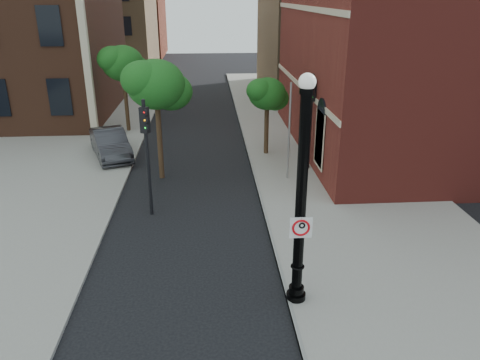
{
  "coord_description": "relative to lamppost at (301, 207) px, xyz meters",
  "views": [
    {
      "loc": [
        -0.11,
        -11.14,
        8.19
      ],
      "look_at": [
        0.82,
        2.0,
        2.92
      ],
      "focal_mm": 35.0,
      "sensor_mm": 36.0,
      "label": 1
    }
  ],
  "objects": [
    {
      "name": "no_parking_sign",
      "position": [
        0.0,
        -0.17,
        -0.52
      ],
      "size": [
        0.61,
        0.06,
        0.61
      ],
      "rotation": [
        0.0,
        0.0,
        -0.0
      ],
      "color": "white",
      "rests_on": "ground"
    },
    {
      "name": "street_tree_c",
      "position": [
        0.76,
        13.07,
        0.31
      ],
      "size": [
        2.32,
        2.1,
        4.19
      ],
      "color": "#312213",
      "rests_on": "ground"
    },
    {
      "name": "bg_building_tan_b",
      "position": [
        13.74,
        30.17,
        4.02
      ],
      "size": [
        22.0,
        14.0,
        14.0
      ],
      "primitive_type": "cube",
      "color": "olive",
      "rests_on": "ground"
    },
    {
      "name": "street_tree_b",
      "position": [
        -7.37,
        18.23,
        1.23
      ],
      "size": [
        2.97,
        2.68,
        5.34
      ],
      "color": "#312213",
      "rests_on": "ground"
    },
    {
      "name": "sidewalk_left",
      "position": [
        -11.26,
        18.17,
        -2.92
      ],
      "size": [
        10.0,
        50.0,
        0.12
      ],
      "primitive_type": "cube",
      "color": "gray",
      "rests_on": "ground"
    },
    {
      "name": "bg_building_red",
      "position": [
        -14.26,
        58.17,
        2.02
      ],
      "size": [
        12.0,
        12.0,
        10.0
      ],
      "primitive_type": "cube",
      "color": "maroon",
      "rests_on": "ground"
    },
    {
      "name": "ground",
      "position": [
        -2.26,
        0.17,
        -2.98
      ],
      "size": [
        120.0,
        120.0,
        0.0
      ],
      "primitive_type": "plane",
      "color": "black",
      "rests_on": "ground"
    },
    {
      "name": "lamppost",
      "position": [
        0.0,
        0.0,
        0.0
      ],
      "size": [
        0.55,
        0.55,
        6.46
      ],
      "color": "black",
      "rests_on": "ground"
    },
    {
      "name": "traffic_signal_right",
      "position": [
        2.54,
        10.58,
        0.21
      ],
      "size": [
        0.35,
        0.41,
        4.75
      ],
      "rotation": [
        0.0,
        0.0,
        0.21
      ],
      "color": "black",
      "rests_on": "ground"
    },
    {
      "name": "utility_pole",
      "position": [
        1.3,
        9.28,
        -0.68
      ],
      "size": [
        0.09,
        0.09,
        4.6
      ],
      "primitive_type": "cylinder",
      "color": "#999999",
      "rests_on": "ground"
    },
    {
      "name": "parked_car",
      "position": [
        -7.58,
        13.24,
        -2.23
      ],
      "size": [
        3.07,
        4.86,
        1.51
      ],
      "primitive_type": "imported",
      "rotation": [
        0.0,
        0.0,
        0.35
      ],
      "color": "#2E2E33",
      "rests_on": "ground"
    },
    {
      "name": "curb_edge",
      "position": [
        -0.21,
        10.17,
        -2.91
      ],
      "size": [
        0.1,
        60.0,
        0.14
      ],
      "primitive_type": "cube",
      "color": "gray",
      "rests_on": "ground"
    },
    {
      "name": "traffic_signal_left",
      "position": [
        -4.7,
        6.04,
        0.13
      ],
      "size": [
        0.37,
        0.41,
        4.62
      ],
      "rotation": [
        0.0,
        0.0,
        -0.42
      ],
      "color": "black",
      "rests_on": "ground"
    },
    {
      "name": "sidewalk_right",
      "position": [
        3.74,
        10.17,
        -2.92
      ],
      "size": [
        8.0,
        60.0,
        0.12
      ],
      "primitive_type": "cube",
      "color": "gray",
      "rests_on": "ground"
    },
    {
      "name": "bg_building_tan_a",
      "position": [
        -14.26,
        44.17,
        3.02
      ],
      "size": [
        12.0,
        12.0,
        12.0
      ],
      "primitive_type": "cube",
      "color": "olive",
      "rests_on": "ground"
    },
    {
      "name": "street_tree_a",
      "position": [
        -4.59,
        10.09,
        1.39
      ],
      "size": [
        3.08,
        2.78,
        5.55
      ],
      "color": "#312213",
      "rests_on": "ground"
    }
  ]
}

